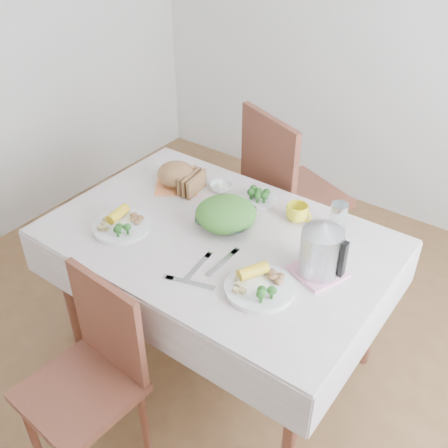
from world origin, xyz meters
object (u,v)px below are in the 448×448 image
Objects in this scene: dinner_plate_left at (122,227)px; yellow_mug at (297,213)px; salad_bowl at (226,220)px; electric_kettle at (321,250)px; dinner_plate_right at (259,288)px; chair_far at (295,204)px; dining_table at (218,298)px; chair_near at (78,387)px.

yellow_mug is (0.60, 0.53, 0.03)m from dinner_plate_left.
salad_bowl is 1.11× the size of electric_kettle.
yellow_mug is at bearing 41.08° from dinner_plate_left.
chair_far is at bearing 111.26° from dinner_plate_right.
salad_bowl is at bearing 114.71° from chair_far.
dining_table is 1.31× the size of chair_far.
dinner_plate_left is 2.46× the size of yellow_mug.
salad_bowl is (-0.01, 0.08, 0.42)m from dining_table.
dinner_plate_right is 1.18× the size of electric_kettle.
chair_near is at bearing -125.62° from dinner_plate_right.
dinner_plate_left is (-0.36, -0.30, -0.02)m from salad_bowl.
yellow_mug is (0.23, 0.31, 0.43)m from dining_table.
yellow_mug is at bearing 53.73° from dining_table.
salad_bowl is 0.45m from dinner_plate_right.
chair_near reaches higher than dinner_plate_left.
electric_kettle reaches higher than salad_bowl.
electric_kettle reaches higher than dinner_plate_right.
dinner_plate_left is 1.11× the size of electric_kettle.
dining_table is 5.04× the size of dinner_plate_right.
electric_kettle is at bearing 58.86° from dinner_plate_right.
dinner_plate_right is (0.72, 0.03, 0.00)m from dinner_plate_left.
chair_near is 1.62m from chair_far.
dinner_plate_left is (-0.38, -0.22, 0.40)m from dining_table.
dining_table is 0.70m from electric_kettle.
dinner_plate_left reaches higher than dining_table.
dining_table is 0.83m from chair_far.
electric_kettle is (0.14, 0.23, 0.11)m from dinner_plate_right.
dining_table is at bearing 115.34° from chair_far.
dinner_plate_left is at bearing -177.76° from dinner_plate_right.
yellow_mug is at bearing 139.93° from chair_far.
salad_bowl reaches higher than dinner_plate_left.
chair_far is (-0.05, 0.83, 0.09)m from dining_table.
chair_near is (-0.09, -0.79, 0.09)m from dining_table.
yellow_mug reaches higher than dinner_plate_right.
chair_far reaches higher than dinner_plate_right.
chair_near is at bearing -96.23° from dining_table.
dinner_plate_left is 0.80m from yellow_mug.
chair_near is 0.84× the size of chair_far.
dinner_plate_right is 0.29m from electric_kettle.
dining_table is at bearing -126.27° from yellow_mug.
electric_kettle is (0.53, -0.79, 0.42)m from chair_far.
chair_near is 1.19m from yellow_mug.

